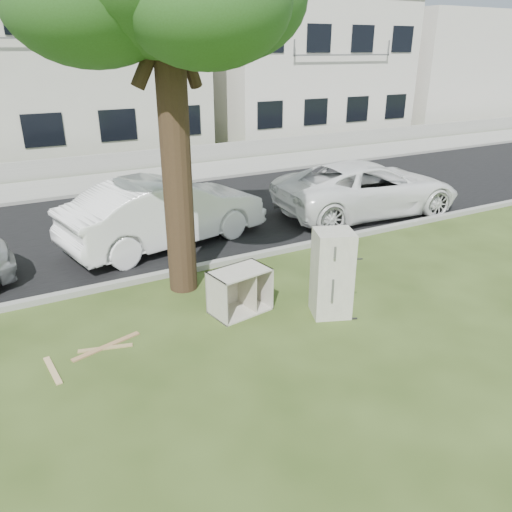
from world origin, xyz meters
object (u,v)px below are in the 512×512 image
cabinet (240,291)px  fridge (332,274)px  car_center (165,212)px  car_right (368,188)px

cabinet → fridge: bearing=-40.5°
cabinet → car_center: (-0.03, 3.85, 0.41)m
fridge → cabinet: fridge is taller
car_right → fridge: bearing=139.1°
car_center → car_right: size_ratio=0.92×
fridge → car_center: bearing=127.8°
fridge → car_center: size_ratio=0.32×
car_center → car_right: 5.81m
fridge → car_right: bearing=65.3°
car_center → fridge: bearing=-175.4°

